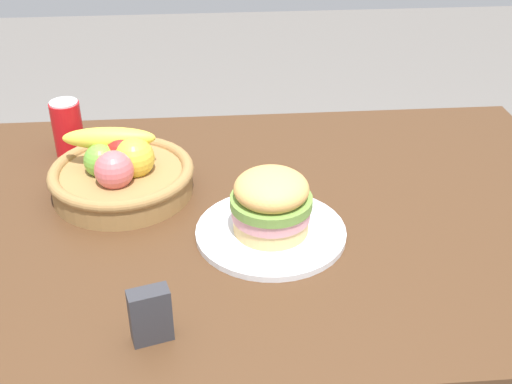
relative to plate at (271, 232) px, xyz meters
name	(u,v)px	position (x,y,z in m)	size (l,w,h in m)	color
dining_table	(248,254)	(-0.04, 0.08, -0.11)	(1.40, 0.90, 0.75)	#4C301C
plate	(271,232)	(0.00, 0.00, 0.00)	(0.28, 0.28, 0.01)	white
sandwich	(271,202)	(0.00, 0.00, 0.07)	(0.15, 0.15, 0.12)	#E5BC75
soda_can	(68,128)	(-0.42, 0.36, 0.06)	(0.07, 0.07, 0.13)	red
fruit_basket	(121,172)	(-0.28, 0.17, 0.04)	(0.29, 0.29, 0.14)	#9E7542
napkin_holder	(150,315)	(-0.20, -0.25, 0.04)	(0.06, 0.03, 0.09)	#333338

